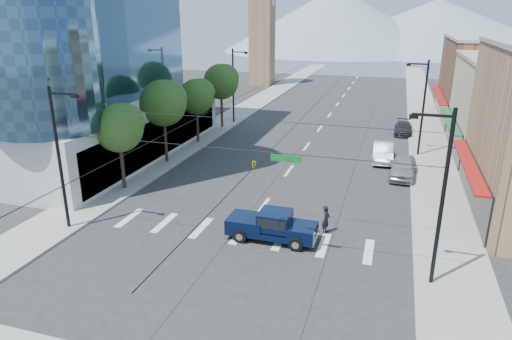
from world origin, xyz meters
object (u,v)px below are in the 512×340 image
Objects in this scene: pickup_truck at (271,225)px; parked_car_far at (403,128)px; pedestrian at (326,219)px; parked_car_mid at (383,152)px; parked_car_near at (403,167)px.

pickup_truck is 29.98m from parked_car_far.
parked_car_mid is at bearing 2.26° from pedestrian.
pickup_truck reaches higher than parked_car_mid.
pickup_truck is 18.92m from parked_car_mid.
parked_car_near reaches higher than parked_car_mid.
pedestrian is at bearing -102.42° from parked_car_mid.
pickup_truck is 3.51m from pedestrian.
pickup_truck reaches higher than parked_car_far.
parked_car_mid reaches higher than parked_car_far.
parked_car_far is (4.55, 27.17, -0.23)m from pedestrian.
pedestrian is 0.39× the size of parked_car_far.
parked_car_near is at bearing 62.18° from pickup_truck.
parked_car_near is at bearing -8.70° from pedestrian.
parked_car_mid is 1.08× the size of parked_car_far.
pickup_truck reaches higher than pedestrian.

